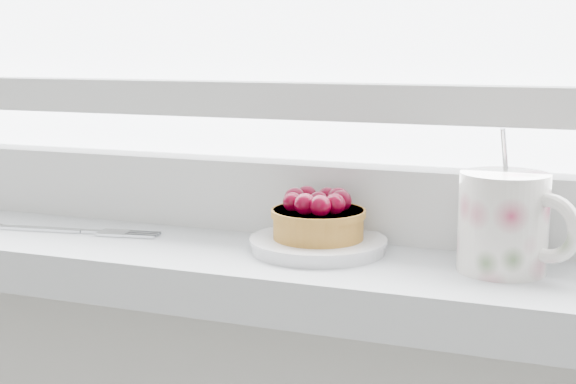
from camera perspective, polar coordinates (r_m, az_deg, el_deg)
The scene contains 4 objects.
saucer at distance 0.72m, azimuth 2.16°, elevation -3.76°, with size 0.12×0.12×0.01m, color silver.
raspberry_tart at distance 0.72m, azimuth 2.17°, elevation -1.77°, with size 0.09×0.09×0.04m.
floral_mug at distance 0.67m, azimuth 15.26°, elevation -1.99°, with size 0.11×0.10×0.12m.
fork at distance 0.83m, azimuth -15.43°, elevation -2.64°, with size 0.19×0.05×0.00m.
Camera 1 is at (0.24, 1.24, 1.12)m, focal length 50.00 mm.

